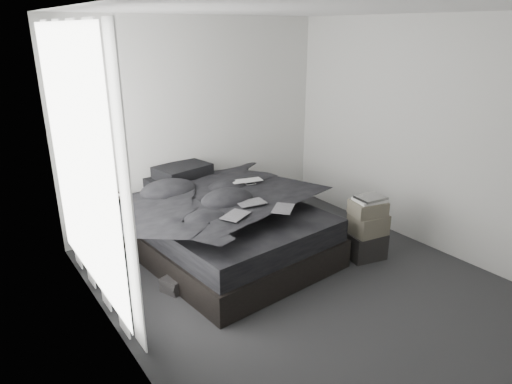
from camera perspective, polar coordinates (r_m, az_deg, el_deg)
floor at (r=4.76m, az=5.62°, el=-11.25°), size 3.60×4.20×0.01m
ceiling at (r=4.08m, az=6.93°, el=21.81°), size 3.60×4.20×0.01m
wall_back at (r=5.94m, az=-7.27°, el=8.52°), size 3.60×0.01×2.60m
wall_left at (r=3.39m, az=-17.48°, el=-0.94°), size 0.01×4.20×2.60m
wall_right at (r=5.56m, az=20.50°, el=6.65°), size 0.01×4.20×2.60m
window_left at (r=4.22m, az=-21.14°, el=3.35°), size 0.02×2.00×2.30m
curtain_left at (r=4.25m, az=-20.38°, el=2.57°), size 0.06×2.12×2.48m
bed at (r=5.26m, az=-4.11°, el=-6.08°), size 1.91×2.42×0.31m
mattress at (r=5.15m, az=-4.19°, el=-3.31°), size 1.84×2.35×0.24m
duvet at (r=5.01m, az=-3.89°, el=-0.83°), size 1.84×2.08×0.27m
pillow_lower at (r=5.75m, az=-9.86°, el=1.09°), size 0.72×0.52×0.15m
pillow_upper at (r=5.72m, az=-9.16°, el=2.61°), size 0.71×0.56×0.14m
laptop at (r=5.28m, az=-0.95°, el=2.02°), size 0.41×0.31×0.03m
comic_a at (r=4.39m, az=-2.59°, el=-1.93°), size 0.34×0.30×0.01m
comic_b at (r=4.70m, az=-0.60°, el=-0.32°), size 0.31×0.22×0.01m
comic_c at (r=4.56m, az=3.44°, el=-0.95°), size 0.34×0.33×0.01m
side_stand at (r=5.21m, az=-18.17°, el=-4.62°), size 0.48×0.48×0.76m
papers at (r=5.06m, az=-18.47°, el=-0.61°), size 0.35×0.30×0.02m
floor_books at (r=4.64m, az=-10.43°, el=-11.36°), size 0.20×0.24×0.15m
box_lower at (r=5.31m, az=13.49°, el=-6.46°), size 0.46×0.39×0.30m
box_mid at (r=5.20m, az=13.86°, el=-3.91°), size 0.41×0.34×0.23m
box_upper at (r=5.12m, az=13.82°, el=-1.95°), size 0.42×0.37×0.16m
art_book_white at (r=5.09m, az=13.98°, el=-0.96°), size 0.35×0.30×0.03m
art_book_snake at (r=5.08m, az=14.14°, el=-0.67°), size 0.32×0.26×0.03m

